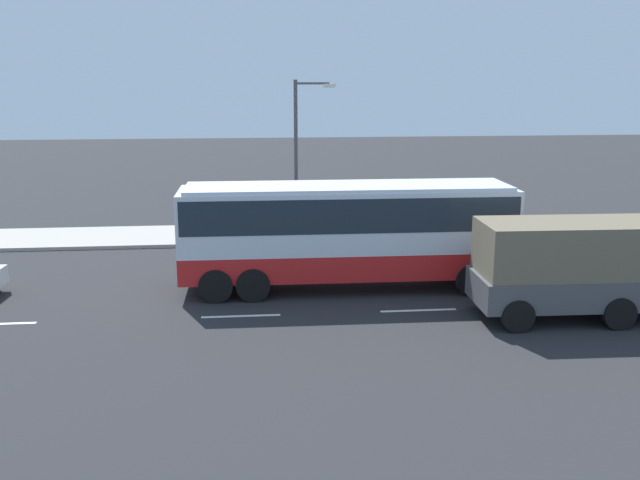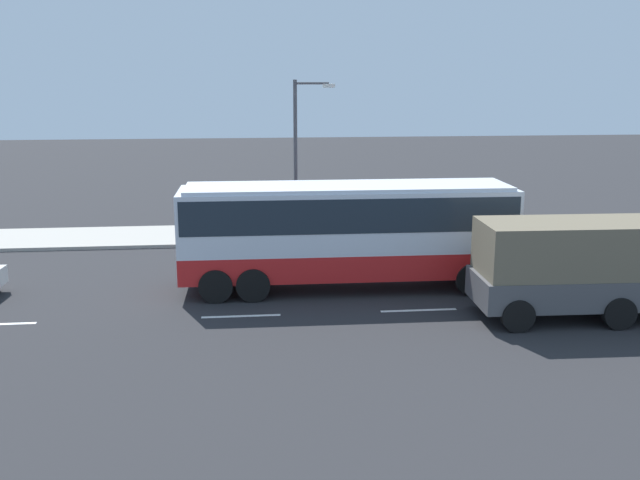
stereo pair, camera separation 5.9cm
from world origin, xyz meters
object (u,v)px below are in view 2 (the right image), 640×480
at_px(pedestrian_near_curb, 306,211).
at_px(street_lamp, 300,150).
at_px(pedestrian_at_crossing, 501,207).
at_px(cargo_truck, 607,265).
at_px(coach_bus, 347,225).

height_order(pedestrian_near_curb, street_lamp, street_lamp).
height_order(pedestrian_near_curb, pedestrian_at_crossing, pedestrian_near_curb).
bearing_deg(street_lamp, pedestrian_near_curb, 77.73).
height_order(pedestrian_at_crossing, street_lamp, street_lamp).
relative_size(cargo_truck, pedestrian_near_curb, 4.95).
distance_m(cargo_truck, pedestrian_at_crossing, 12.60).
distance_m(cargo_truck, street_lamp, 13.63).
bearing_deg(pedestrian_at_crossing, coach_bus, 80.17).
distance_m(coach_bus, street_lamp, 7.04).
bearing_deg(coach_bus, pedestrian_at_crossing, 46.41).
xyz_separation_m(pedestrian_near_curb, street_lamp, (-0.38, -1.73, 2.96)).
bearing_deg(cargo_truck, street_lamp, 130.58).
height_order(coach_bus, pedestrian_near_curb, coach_bus).
height_order(coach_bus, cargo_truck, coach_bus).
distance_m(coach_bus, cargo_truck, 8.25).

